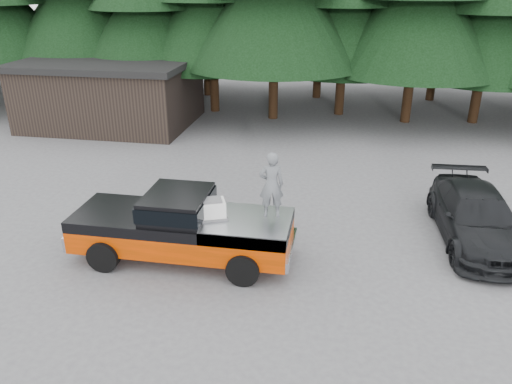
% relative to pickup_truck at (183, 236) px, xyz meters
% --- Properties ---
extents(ground, '(120.00, 120.00, 0.00)m').
position_rel_pickup_truck_xyz_m(ground, '(1.29, 0.44, -0.67)').
color(ground, '#4B4B4D').
rests_on(ground, ground).
extents(pickup_truck, '(6.00, 2.04, 1.33)m').
position_rel_pickup_truck_xyz_m(pickup_truck, '(0.00, 0.00, 0.00)').
color(pickup_truck, '#C53300').
rests_on(pickup_truck, ground).
extents(truck_cab, '(1.66, 1.90, 0.59)m').
position_rel_pickup_truck_xyz_m(truck_cab, '(-0.10, 0.00, 0.96)').
color(truck_cab, black).
rests_on(truck_cab, pickup_truck).
extents(air_compressor, '(0.80, 0.74, 0.45)m').
position_rel_pickup_truck_xyz_m(air_compressor, '(0.86, -0.04, 0.89)').
color(air_compressor, white).
rests_on(air_compressor, pickup_truck).
extents(man_on_bed, '(0.72, 0.55, 1.76)m').
position_rel_pickup_truck_xyz_m(man_on_bed, '(2.35, 0.32, 1.54)').
color(man_on_bed, '#585C60').
rests_on(man_on_bed, pickup_truck).
extents(parked_car, '(2.31, 5.17, 1.47)m').
position_rel_pickup_truck_xyz_m(parked_car, '(8.01, 2.46, 0.07)').
color(parked_car, black).
rests_on(parked_car, ground).
extents(utility_building, '(8.40, 6.40, 3.30)m').
position_rel_pickup_truck_xyz_m(utility_building, '(-7.71, 12.44, 1.00)').
color(utility_building, black).
rests_on(utility_building, ground).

